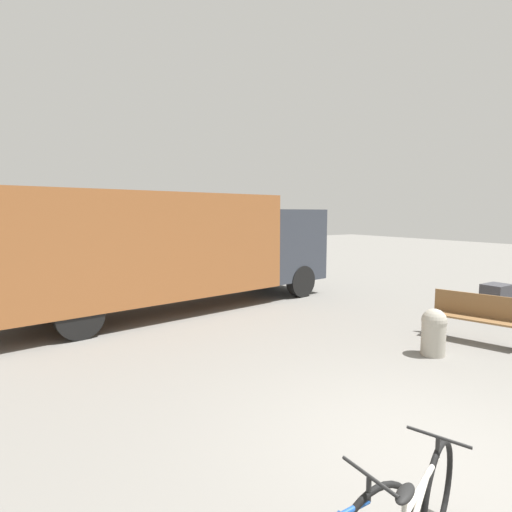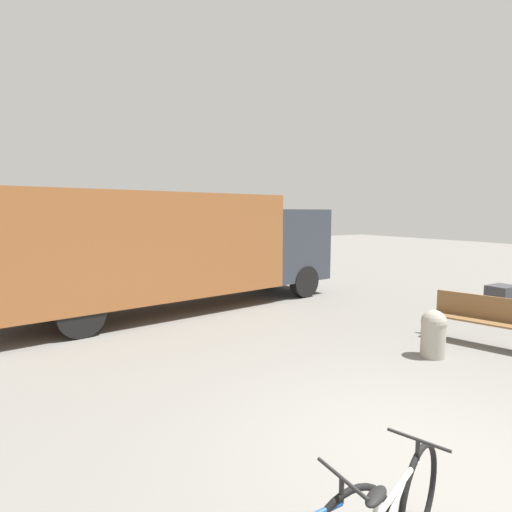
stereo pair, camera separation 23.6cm
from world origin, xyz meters
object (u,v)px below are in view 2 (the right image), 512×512
(delivery_truck, at_px, (180,245))
(bollard_near_bench, at_px, (433,332))
(park_bench, at_px, (479,318))
(utility_box, at_px, (501,303))

(delivery_truck, distance_m, bollard_near_bench, 6.16)
(park_bench, distance_m, bollard_near_bench, 1.38)
(delivery_truck, height_order, utility_box, delivery_truck)
(bollard_near_bench, height_order, utility_box, same)
(delivery_truck, relative_size, utility_box, 11.00)
(park_bench, relative_size, bollard_near_bench, 2.02)
(park_bench, xyz_separation_m, utility_box, (1.98, 0.62, -0.08))
(delivery_truck, relative_size, bollard_near_bench, 11.01)
(delivery_truck, bearing_deg, bollard_near_bench, -73.05)
(delivery_truck, height_order, bollard_near_bench, delivery_truck)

